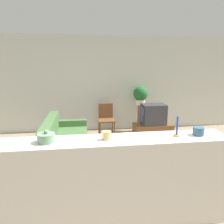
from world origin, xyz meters
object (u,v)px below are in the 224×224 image
Objects in this scene: couch at (65,144)px; potted_plant at (141,95)px; television at (153,114)px; decorative_bowl at (46,138)px; wooden_chair at (106,118)px.

potted_plant reaches higher than couch.
television is at bearing -88.32° from potted_plant.
wooden_chair is at bearing 72.98° from decorative_bowl.
television is (2.05, 0.53, 0.45)m from couch.
potted_plant is 2.61× the size of decorative_bowl.
couch is 2.69m from potted_plant.
couch is 3.27× the size of potted_plant.
couch is at bearing 89.41° from decorative_bowl.
television is 1.12m from potted_plant.
potted_plant is at bearing 91.68° from television.
decorative_bowl reaches higher than television.
couch is at bearing -165.65° from television.
decorative_bowl is (-2.07, -2.53, 0.39)m from television.
television is at bearing 50.64° from decorative_bowl.
decorative_bowl is (-0.02, -2.00, 0.84)m from couch.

